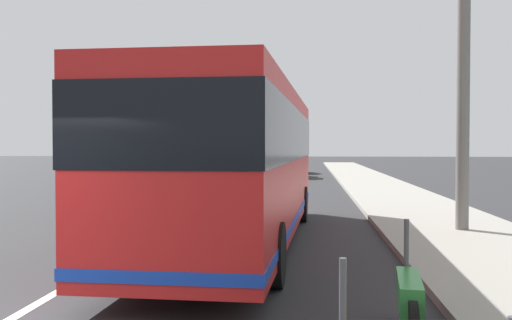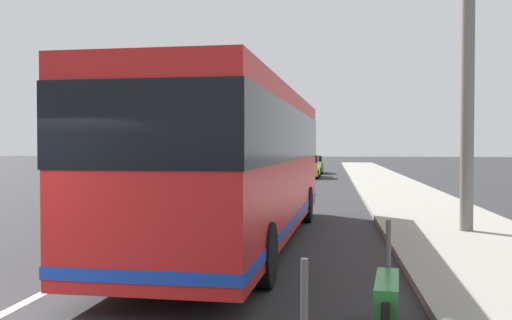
% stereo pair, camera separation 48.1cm
% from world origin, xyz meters
% --- Properties ---
extents(sidewalk_curb, '(110.00, 3.60, 0.14)m').
position_xyz_m(sidewalk_curb, '(10.00, -7.17, 0.07)').
color(sidewalk_curb, '#9E998E').
rests_on(sidewalk_curb, ground).
extents(lane_divider_line, '(110.00, 0.16, 0.01)m').
position_xyz_m(lane_divider_line, '(10.00, 0.00, 0.00)').
color(lane_divider_line, silver).
rests_on(lane_divider_line, ground).
extents(coach_bus, '(11.95, 3.04, 3.30)m').
position_xyz_m(coach_bus, '(7.51, -2.15, 1.91)').
color(coach_bus, red).
rests_on(coach_bus, ground).
extents(motorcycle_far_end, '(2.14, 0.36, 1.29)m').
position_xyz_m(motorcycle_far_end, '(1.30, -4.75, 0.48)').
color(motorcycle_far_end, black).
rests_on(motorcycle_far_end, ground).
extents(car_behind_bus, '(4.43, 2.10, 1.41)m').
position_xyz_m(car_behind_bus, '(18.98, 2.79, 0.67)').
color(car_behind_bus, '#2D7238').
rests_on(car_behind_bus, ground).
extents(car_oncoming, '(4.43, 2.05, 1.37)m').
position_xyz_m(car_oncoming, '(40.09, -2.53, 0.67)').
color(car_oncoming, '#2D7238').
rests_on(car_oncoming, ground).
extents(car_ahead_same_lane, '(4.33, 1.99, 1.51)m').
position_xyz_m(car_ahead_same_lane, '(33.78, -2.45, 0.72)').
color(car_ahead_same_lane, gold).
rests_on(car_ahead_same_lane, ground).
extents(car_far_distant, '(4.35, 2.05, 1.47)m').
position_xyz_m(car_far_distant, '(49.54, 2.46, 0.70)').
color(car_far_distant, gray).
rests_on(car_far_distant, ground).
extents(utility_pole, '(0.31, 0.31, 7.43)m').
position_xyz_m(utility_pole, '(9.19, -7.33, 3.72)').
color(utility_pole, slate).
rests_on(utility_pole, ground).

